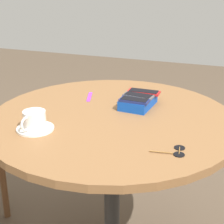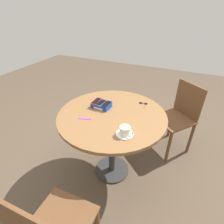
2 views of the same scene
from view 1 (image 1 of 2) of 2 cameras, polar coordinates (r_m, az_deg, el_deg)
The scene contains 9 objects.
round_table at distance 1.58m, azimuth 0.00°, elevation -4.40°, with size 1.02×1.02×0.78m.
phone_box at distance 1.64m, azimuth 3.98°, elevation 1.58°, with size 0.19×0.14×0.04m.
phone_red at distance 1.68m, azimuth 4.87°, elevation 3.08°, with size 0.06×0.14×0.01m.
phone_gray at distance 1.63m, azimuth 4.04°, elevation 2.50°, with size 0.07×0.14×0.01m.
phone_navy at distance 1.58m, azimuth 3.43°, elevation 1.79°, with size 0.06×0.13×0.01m.
saucer at distance 1.45m, azimuth -11.60°, elevation -2.49°, with size 0.14×0.14×0.01m, color silver.
coffee_cup at distance 1.43m, azimuth -11.78°, elevation -1.12°, with size 0.12×0.09×0.07m.
lanyard_strap at distance 1.76m, azimuth -3.46°, elevation 2.33°, with size 0.12×0.02×0.00m, color purple.
sunglasses at distance 1.28m, azimuth 9.89°, elevation -5.91°, with size 0.09×0.12×0.01m.
Camera 1 is at (1.34, 0.46, 1.38)m, focal length 60.00 mm.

